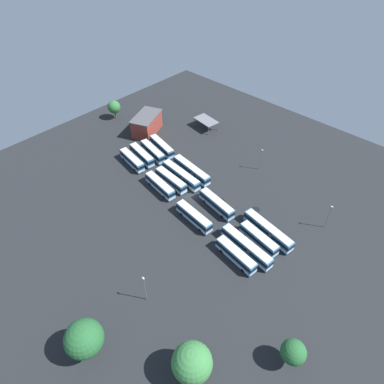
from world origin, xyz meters
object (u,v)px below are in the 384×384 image
tree_east_edge (192,363)px  tree_northeast (114,107)px  bus_row3_slot1 (153,152)px  bus_row3_slot2 (142,155)px  lamp_post_far_corner (328,216)px  bus_row0_slot0 (268,231)px  bus_row1_slot3 (194,217)px  tree_west_edge (84,339)px  tree_south_edge (293,352)px  lamp_post_near_entrance (145,288)px  bus_row1_slot1 (217,204)px  bus_row3_slot3 (132,160)px  bus_row2_slot2 (171,180)px  maintenance_shelter (206,120)px  bus_row0_slot1 (259,239)px  depot_building (147,124)px  lamp_post_by_building (261,159)px  bus_row0_slot2 (246,247)px  bus_row2_slot3 (160,186)px  bus_row2_slot1 (181,175)px  bus_row2_slot0 (191,170)px  bus_row0_slot3 (236,255)px

tree_east_edge → tree_northeast: bearing=-29.2°
bus_row3_slot1 → bus_row3_slot2: (1.10, 3.74, -0.00)m
lamp_post_far_corner → bus_row0_slot0: bearing=53.1°
bus_row0_slot0 → bus_row1_slot3: (17.23, 9.44, -0.00)m
bus_row1_slot3 → tree_west_edge: size_ratio=1.27×
bus_row0_slot0 → tree_northeast: bearing=-7.1°
lamp_post_far_corner → bus_row3_slot2: bearing=13.1°
tree_south_edge → lamp_post_near_entrance: bearing=18.1°
bus_row1_slot1 → lamp_post_near_entrance: bearing=102.3°
lamp_post_near_entrance → tree_east_edge: size_ratio=0.89×
bus_row3_slot3 → tree_west_edge: (-40.32, 43.79, 4.24)m
bus_row1_slot1 → bus_row3_slot3: bearing=5.6°
bus_row2_slot2 → maintenance_shelter: bearing=-66.6°
tree_south_edge → bus_row3_slot1: bearing=-21.4°
bus_row0_slot1 → depot_building: (59.65, -15.35, 1.60)m
bus_row3_slot2 → lamp_post_far_corner: size_ratio=1.56×
tree_northeast → bus_row2_slot2: bearing=163.8°
lamp_post_by_building → bus_row3_slot2: bearing=35.5°
bus_row0_slot0 → lamp_post_far_corner: 16.07m
bus_row0_slot2 → bus_row1_slot3: same height
bus_row0_slot1 → bus_row3_slot3: size_ratio=0.99×
bus_row3_slot3 → lamp_post_by_building: (-31.40, -26.20, 2.36)m
lamp_post_far_corner → tree_northeast: size_ratio=1.07×
tree_east_edge → bus_row2_slot3: bearing=-36.4°
bus_row2_slot2 → lamp_post_far_corner: lamp_post_far_corner is taller
lamp_post_far_corner → tree_south_edge: (-11.27, 36.50, 0.37)m
bus_row2_slot1 → bus_row3_slot1: size_ratio=1.26×
bus_row1_slot3 → lamp_post_far_corner: (-26.76, -22.14, 2.48)m
bus_row0_slot1 → tree_south_edge: 29.06m
maintenance_shelter → tree_south_edge: tree_south_edge is taller
bus_row1_slot3 → depot_building: bearing=-26.1°
bus_row2_slot1 → lamp_post_near_entrance: size_ratio=1.85×
bus_row0_slot0 → bus_row2_slot0: size_ratio=1.00×
bus_row2_slot0 → lamp_post_near_entrance: bearing=120.3°
bus_row1_slot3 → bus_row2_slot1: 17.70m
lamp_post_near_entrance → tree_east_edge: 18.38m
bus_row0_slot2 → bus_row3_slot3: (47.74, -3.21, -0.00)m
bus_row2_slot3 → depot_building: size_ratio=0.85×
bus_row3_slot1 → tree_south_edge: bearing=158.6°
bus_row0_slot2 → bus_row3_slot2: same height
bus_row0_slot0 → bus_row3_slot3: 48.94m
depot_building → tree_northeast: (16.43, 1.89, 1.39)m
bus_row0_slot1 → bus_row0_slot3: (1.12, 7.92, 0.00)m
bus_row1_slot1 → depot_building: depot_building is taller
bus_row3_slot3 → tree_south_edge: bearing=164.7°
bus_row2_slot2 → lamp_post_near_entrance: bearing=127.7°
bus_row2_slot2 → tree_west_edge: 51.60m
bus_row0_slot0 → bus_row1_slot3: size_ratio=1.24×
bus_row1_slot3 → lamp_post_far_corner: 34.82m
lamp_post_by_building → tree_west_edge: size_ratio=0.77×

